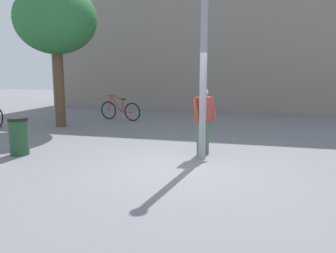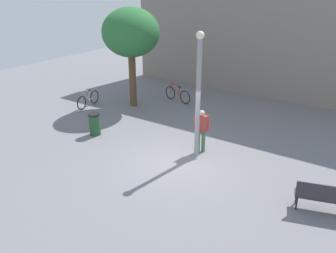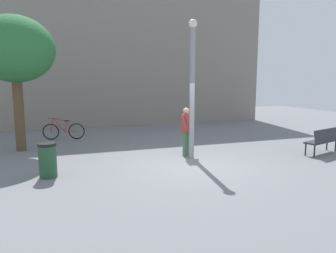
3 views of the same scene
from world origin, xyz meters
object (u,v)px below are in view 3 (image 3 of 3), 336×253
person_by_lamppost (186,128)px  plaza_tree (15,50)px  bicycle_red (64,131)px  park_bench (324,139)px  lamppost (192,84)px  trash_bin (48,160)px

person_by_lamppost → plaza_tree: (-5.51, 2.74, 2.69)m
bicycle_red → park_bench: bearing=-34.5°
person_by_lamppost → bicycle_red: (-3.97, 4.57, -0.58)m
person_by_lamppost → bicycle_red: person_by_lamppost is taller
person_by_lamppost → park_bench: 4.91m
lamppost → park_bench: size_ratio=2.71×
trash_bin → plaza_tree: bearing=105.4°
person_by_lamppost → trash_bin: 4.61m
bicycle_red → trash_bin: (-0.48, -5.64, 0.09)m
lamppost → trash_bin: 4.97m
lamppost → bicycle_red: bearing=129.0°
lamppost → person_by_lamppost: size_ratio=2.70×
plaza_tree → person_by_lamppost: bearing=-26.4°
plaza_tree → bicycle_red: (1.53, 1.83, -3.28)m
person_by_lamppost → bicycle_red: bearing=131.0°
park_bench → bicycle_red: bicycle_red is taller
plaza_tree → bicycle_red: bearing=50.0°
person_by_lamppost → park_bench: (4.70, -1.39, -0.42)m
person_by_lamppost → bicycle_red: size_ratio=0.94×
plaza_tree → trash_bin: bearing=-74.6°
lamppost → plaza_tree: plaza_tree is taller
person_by_lamppost → plaza_tree: 6.71m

